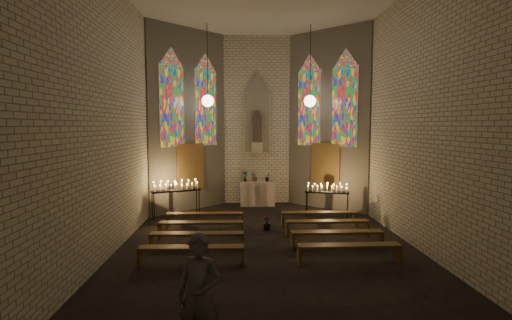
# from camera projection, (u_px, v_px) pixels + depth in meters

# --- Properties ---
(floor) EXTENTS (12.00, 12.00, 0.00)m
(floor) POSITION_uv_depth(u_px,v_px,m) (266.00, 244.00, 11.07)
(floor) COLOR black
(floor) RESTS_ON ground
(room) EXTENTS (8.22, 12.43, 7.00)m
(room) POSITION_uv_depth(u_px,v_px,m) (260.00, 114.00, 14.11)
(room) COLOR beige
(room) RESTS_ON ground
(altar) EXTENTS (1.40, 0.60, 1.00)m
(altar) POSITION_uv_depth(u_px,v_px,m) (257.00, 193.00, 16.46)
(altar) COLOR beige
(altar) RESTS_ON ground
(flower_vase_left) EXTENTS (0.24, 0.17, 0.45)m
(flower_vase_left) POSITION_uv_depth(u_px,v_px,m) (245.00, 176.00, 16.33)
(flower_vase_left) COLOR #4C723F
(flower_vase_left) RESTS_ON altar
(flower_vase_center) EXTENTS (0.45, 0.42, 0.40)m
(flower_vase_center) POSITION_uv_depth(u_px,v_px,m) (255.00, 176.00, 16.44)
(flower_vase_center) COLOR #4C723F
(flower_vase_center) RESTS_ON altar
(flower_vase_right) EXTENTS (0.24, 0.23, 0.36)m
(flower_vase_right) POSITION_uv_depth(u_px,v_px,m) (267.00, 177.00, 16.36)
(flower_vase_right) COLOR #4C723F
(flower_vase_right) RESTS_ON altar
(aisle_flower_pot) EXTENTS (0.29, 0.29, 0.43)m
(aisle_flower_pot) POSITION_uv_depth(u_px,v_px,m) (267.00, 223.00, 12.57)
(aisle_flower_pot) COLOR #4C723F
(aisle_flower_pot) RESTS_ON ground
(votive_stand_left) EXTENTS (1.74, 1.06, 1.26)m
(votive_stand_left) POSITION_uv_depth(u_px,v_px,m) (176.00, 188.00, 14.15)
(votive_stand_left) COLOR black
(votive_stand_left) RESTS_ON ground
(votive_stand_right) EXTENTS (1.60, 0.80, 1.14)m
(votive_stand_right) POSITION_uv_depth(u_px,v_px,m) (327.00, 190.00, 14.35)
(votive_stand_right) COLOR black
(votive_stand_right) RESTS_ON ground
(pew_left_0) EXTENTS (2.47, 0.37, 0.47)m
(pew_left_0) POSITION_uv_depth(u_px,v_px,m) (205.00, 215.00, 12.93)
(pew_left_0) COLOR #563E18
(pew_left_0) RESTS_ON ground
(pew_right_0) EXTENTS (2.47, 0.37, 0.47)m
(pew_right_0) POSITION_uv_depth(u_px,v_px,m) (319.00, 214.00, 13.08)
(pew_right_0) COLOR #563E18
(pew_right_0) RESTS_ON ground
(pew_left_1) EXTENTS (2.47, 0.37, 0.47)m
(pew_left_1) POSITION_uv_depth(u_px,v_px,m) (201.00, 225.00, 11.73)
(pew_left_1) COLOR #563E18
(pew_left_1) RESTS_ON ground
(pew_right_1) EXTENTS (2.47, 0.37, 0.47)m
(pew_right_1) POSITION_uv_depth(u_px,v_px,m) (327.00, 223.00, 11.89)
(pew_right_1) COLOR #563E18
(pew_right_1) RESTS_ON ground
(pew_left_2) EXTENTS (2.47, 0.37, 0.47)m
(pew_left_2) POSITION_uv_depth(u_px,v_px,m) (197.00, 236.00, 10.54)
(pew_left_2) COLOR #563E18
(pew_left_2) RESTS_ON ground
(pew_right_2) EXTENTS (2.47, 0.37, 0.47)m
(pew_right_2) POSITION_uv_depth(u_px,v_px,m) (337.00, 234.00, 10.69)
(pew_right_2) COLOR #563E18
(pew_right_2) RESTS_ON ground
(pew_left_3) EXTENTS (2.47, 0.37, 0.47)m
(pew_left_3) POSITION_uv_depth(u_px,v_px,m) (192.00, 250.00, 9.34)
(pew_left_3) COLOR #563E18
(pew_left_3) RESTS_ON ground
(pew_right_3) EXTENTS (2.47, 0.37, 0.47)m
(pew_right_3) POSITION_uv_depth(u_px,v_px,m) (349.00, 248.00, 9.50)
(pew_right_3) COLOR #563E18
(pew_right_3) RESTS_ON ground
(visitor) EXTENTS (0.75, 0.60, 1.78)m
(visitor) POSITION_uv_depth(u_px,v_px,m) (199.00, 296.00, 5.65)
(visitor) COLOR #4A4953
(visitor) RESTS_ON ground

